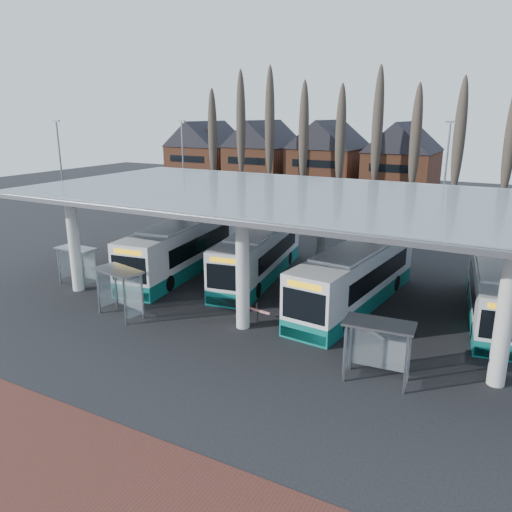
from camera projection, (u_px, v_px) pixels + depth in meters
The scene contains 15 objects.
ground at pixel (217, 346), 23.95m from camera, with size 140.00×140.00×0.00m, color black.
station_canopy at pixel (289, 203), 29.15m from camera, with size 32.00×16.00×6.34m.
poplar_row at pixel (396, 134), 49.43m from camera, with size 45.10×1.10×14.50m.
townhouse_row at pixel (295, 151), 66.73m from camera, with size 36.80×10.30×12.25m.
lamp_post_a at pixel (183, 170), 49.33m from camera, with size 0.80×0.16×10.17m.
lamp_post_b at pixel (445, 181), 41.70m from camera, with size 0.80×0.16×10.17m.
lamp_post_d at pixel (62, 174), 46.24m from camera, with size 0.80×0.16×10.17m.
bus_0 at pixel (182, 248), 35.01m from camera, with size 4.41×12.97×3.53m.
bus_1 at pixel (259, 255), 33.68m from camera, with size 4.51×12.23×3.33m.
bus_2 at pixel (356, 277), 28.80m from camera, with size 3.84×12.61×3.45m.
bus_3 at pixel (495, 292), 27.01m from camera, with size 3.73×11.07×3.02m.
shelter_0 at pixel (78, 257), 32.31m from camera, with size 2.64×1.35×2.43m.
shelter_1 at pixel (121, 282), 27.11m from camera, with size 3.10×2.00×2.66m.
shelter_2 at pixel (379, 338), 20.39m from camera, with size 2.93×1.64×2.62m.
barrier at pixel (254, 310), 26.11m from camera, with size 2.15×0.74×1.08m.
Camera 1 is at (12.06, -18.31, 10.72)m, focal length 35.00 mm.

